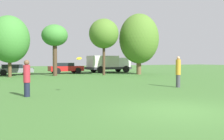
{
  "coord_description": "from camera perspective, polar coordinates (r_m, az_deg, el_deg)",
  "views": [
    {
      "loc": [
        -5.61,
        -6.63,
        1.7
      ],
      "look_at": [
        0.3,
        5.72,
        1.13
      ],
      "focal_mm": 40.86,
      "sensor_mm": 36.0,
      "label": 1
    }
  ],
  "objects": [
    {
      "name": "tree_2",
      "position": [
        27.28,
        -12.7,
        7.37
      ],
      "size": [
        2.69,
        2.69,
        5.33
      ],
      "color": "#473323",
      "rests_on": "ground"
    },
    {
      "name": "person_catcher",
      "position": [
        16.04,
        14.59,
        -0.33
      ],
      "size": [
        0.3,
        0.3,
        1.89
      ],
      "rotation": [
        0.0,
        0.0,
        -3.13
      ],
      "color": "#3F3F47",
      "rests_on": "ground"
    },
    {
      "name": "delivery_truck_white",
      "position": [
        33.33,
        -0.88,
        1.56
      ],
      "size": [
        5.9,
        2.62,
        2.18
      ],
      "rotation": [
        0.0,
        0.0,
        0.02
      ],
      "color": "#2D2D33",
      "rests_on": "ground"
    },
    {
      "name": "ground_plane",
      "position": [
        8.85,
        14.54,
        -8.79
      ],
      "size": [
        120.0,
        120.0,
        0.0
      ],
      "primitive_type": "plane",
      "color": "#3D6B2D"
    },
    {
      "name": "person_thrower",
      "position": [
        12.23,
        -18.53,
        -1.67
      ],
      "size": [
        0.31,
        0.31,
        1.68
      ],
      "rotation": [
        0.0,
        0.0,
        0.02
      ],
      "color": "#191E33",
      "rests_on": "ground"
    },
    {
      "name": "tree_3",
      "position": [
        27.64,
        -1.84,
        8.09
      ],
      "size": [
        3.2,
        3.2,
        6.08
      ],
      "color": "#473323",
      "rests_on": "ground"
    },
    {
      "name": "parked_car_red",
      "position": [
        31.28,
        -10.37,
        0.5
      ],
      "size": [
        4.09,
        1.93,
        1.3
      ],
      "rotation": [
        0.0,
        0.0,
        0.02
      ],
      "color": "red",
      "rests_on": "ground"
    },
    {
      "name": "parked_car_grey",
      "position": [
        30.04,
        -21.12,
        0.15
      ],
      "size": [
        3.89,
        1.96,
        1.16
      ],
      "rotation": [
        0.0,
        0.0,
        0.02
      ],
      "color": "slate",
      "rests_on": "ground"
    },
    {
      "name": "frisbee",
      "position": [
        12.74,
        -7.37,
        2.58
      ],
      "size": [
        0.27,
        0.25,
        0.16
      ],
      "color": "yellow"
    },
    {
      "name": "tree_1",
      "position": [
        26.49,
        -21.99,
        6.38
      ],
      "size": [
        3.81,
        3.81,
        5.91
      ],
      "color": "brown",
      "rests_on": "ground"
    },
    {
      "name": "tree_4",
      "position": [
        29.39,
        6.05,
        6.94
      ],
      "size": [
        4.5,
        4.5,
        6.9
      ],
      "color": "brown",
      "rests_on": "ground"
    }
  ]
}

